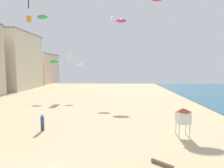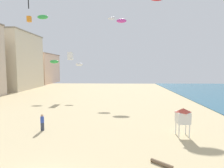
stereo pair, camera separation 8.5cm
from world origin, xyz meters
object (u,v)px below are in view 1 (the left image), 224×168
kite_flyer (42,122)px  kite_green_parafoil_2 (54,62)px  kite_green_parafoil (42,17)px  kite_magenta_parafoil (121,21)px  lifeguard_stand (183,116)px  kite_white_box (70,56)px  kite_white_parafoil_2 (79,64)px  driftwood_log (162,163)px  kite_orange_box (29,19)px  kite_white_parafoil (111,18)px

kite_flyer → kite_green_parafoil_2: size_ratio=0.91×
kite_green_parafoil → kite_magenta_parafoil: size_ratio=0.90×
lifeguard_stand → kite_white_box: kite_white_box is taller
kite_white_parafoil_2 → driftwood_log: bearing=-67.1°
driftwood_log → kite_orange_box: size_ratio=1.64×
lifeguard_stand → kite_white_parafoil: size_ratio=1.43×
kite_magenta_parafoil → kite_white_box: bearing=-164.3°
kite_white_box → kite_white_parafoil: 13.92m
kite_magenta_parafoil → kite_flyer: bearing=-108.6°
kite_orange_box → kite_white_parafoil_2: kite_orange_box is taller
kite_magenta_parafoil → kite_white_box: kite_magenta_parafoil is taller
kite_flyer → kite_green_parafoil_2: kite_green_parafoil_2 is taller
kite_green_parafoil → lifeguard_stand: bearing=-41.1°
driftwood_log → kite_green_parafoil: size_ratio=0.74×
kite_orange_box → kite_flyer: bearing=-60.6°
kite_white_box → kite_green_parafoil_2: 3.43m
kite_magenta_parafoil → kite_white_parafoil: kite_white_parafoil is taller
kite_magenta_parafoil → kite_green_parafoil_2: bearing=-162.4°
lifeguard_stand → kite_white_parafoil: bearing=97.7°
kite_white_box → kite_white_parafoil_2: 3.04m
kite_magenta_parafoil → driftwood_log: bearing=-85.7°
driftwood_log → kite_green_parafoil: (-16.46, 22.03, 15.03)m
kite_white_parafoil → kite_green_parafoil: bearing=-137.8°
kite_magenta_parafoil → kite_white_parafoil_2: bearing=-153.2°
kite_green_parafoil_2 → kite_flyer: bearing=-73.9°
kite_magenta_parafoil → kite_green_parafoil_2: (-13.52, -4.30, -8.93)m
lifeguard_stand → driftwood_log: size_ratio=1.74×
kite_white_parafoil → kite_green_parafoil_2: bearing=-145.8°
kite_magenta_parafoil → kite_green_parafoil_2: 16.77m
driftwood_log → kite_white_parafoil_2: size_ratio=0.98×
kite_orange_box → kite_green_parafoil: bearing=81.9°
kite_flyer → kite_white_parafoil: size_ratio=0.92×
kite_flyer → kite_white_parafoil_2: kite_white_parafoil_2 is taller
lifeguard_stand → kite_green_parafoil: size_ratio=1.30×
driftwood_log → kite_orange_box: 28.34m
driftwood_log → kite_green_parafoil: bearing=126.8°
lifeguard_stand → kite_green_parafoil_2: 28.10m
lifeguard_stand → kite_white_parafoil_2: 24.92m
kite_green_parafoil → kite_orange_box: bearing=-98.1°
kite_white_box → kite_green_parafoil_2: size_ratio=0.87×
kite_flyer → kite_orange_box: kite_orange_box is taller
kite_white_parafoil → kite_white_parafoil_2: kite_white_parafoil is taller
kite_white_parafoil → kite_green_parafoil_2: size_ratio=0.98×
kite_green_parafoil_2 → kite_white_parafoil_2: size_ratio=1.21×
kite_orange_box → driftwood_log: bearing=-46.7°
kite_green_parafoil → kite_magenta_parafoil: bearing=27.8°
kite_green_parafoil → kite_white_box: bearing=51.3°
lifeguard_stand → kite_green_parafoil: (-19.46, 17.00, 13.31)m
kite_white_box → kite_green_parafoil_2: (-2.92, -1.33, -1.20)m
driftwood_log → kite_magenta_parafoil: bearing=94.3°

